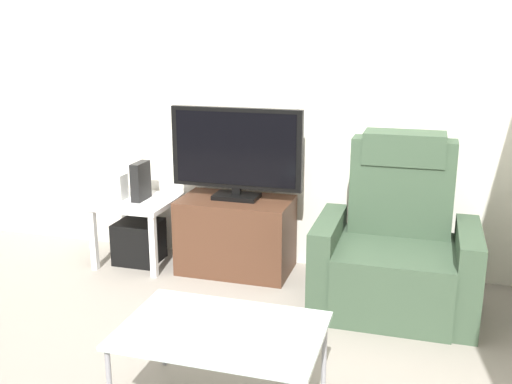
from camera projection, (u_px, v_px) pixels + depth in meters
ground_plane at (215, 325)px, 3.50m from camera, size 6.40×6.40×0.00m
wall_back at (266, 88)px, 4.20m from camera, size 6.40×0.06×2.60m
tv_stand at (236, 235)px, 4.24m from camera, size 0.80×0.46×0.54m
television at (236, 151)px, 4.09m from camera, size 0.94×0.20×0.65m
recliner_armchair at (396, 250)px, 3.67m from camera, size 0.98×0.78×1.08m
side_table at (137, 210)px, 4.37m from camera, size 0.54×0.54×0.49m
subwoofer_box at (139, 241)px, 4.44m from camera, size 0.31×0.31×0.31m
book_upright at (123, 187)px, 4.33m from camera, size 0.03×0.12×0.19m
game_console at (141, 181)px, 4.31m from camera, size 0.07×0.20×0.28m
coffee_table at (222, 334)px, 2.62m from camera, size 0.90×0.60×0.41m
cell_phone at (203, 327)px, 2.61m from camera, size 0.13×0.17×0.01m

